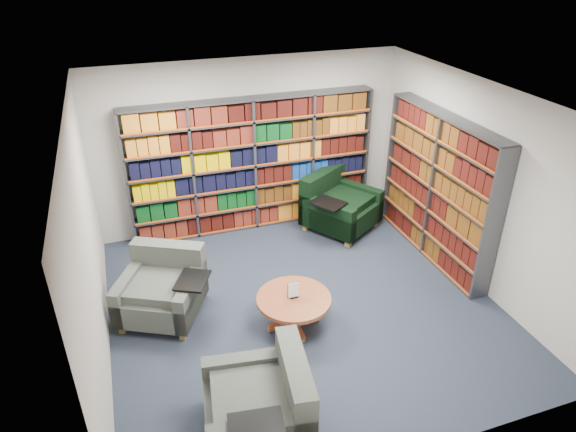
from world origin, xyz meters
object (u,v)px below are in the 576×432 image
object	(u,v)px
coffee_table	(294,303)
chair_teal_left	(164,289)
chair_teal_front	(266,406)
chair_green_right	(336,206)

from	to	relation	value
coffee_table	chair_teal_left	bearing A→B (deg)	151.03
chair_teal_left	chair_teal_front	xyz separation A→B (m)	(0.71, -2.26, 0.01)
chair_green_right	coffee_table	world-z (taller)	chair_green_right
chair_green_right	coffee_table	size ratio (longest dim) A/B	1.52
chair_green_right	chair_teal_front	world-z (taller)	chair_green_right
chair_green_right	coffee_table	xyz separation A→B (m)	(-1.54, -2.19, -0.03)
chair_teal_front	coffee_table	xyz separation A→B (m)	(0.79, 1.43, -0.01)
chair_teal_front	coffee_table	distance (m)	1.63
chair_teal_left	chair_green_right	size ratio (longest dim) A/B	0.91
chair_teal_left	chair_teal_front	world-z (taller)	chair_teal_front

